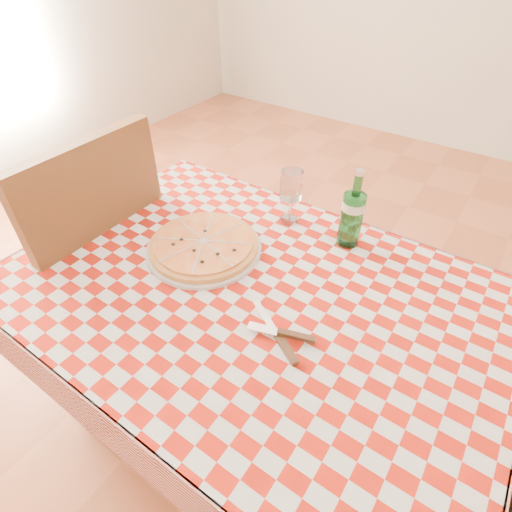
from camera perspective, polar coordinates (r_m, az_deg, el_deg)
The scene contains 7 objects.
dining_table at distance 1.13m, azimuth -0.90°, elevation -8.14°, with size 1.20×0.80×0.75m.
tablecloth at distance 1.06m, azimuth -0.95°, elevation -4.75°, with size 1.30×0.90×0.01m, color #951409.
chair_far at distance 1.53m, azimuth -22.24°, elevation 0.34°, with size 0.48×0.48×1.04m.
pizza_plate at distance 1.17m, azimuth -7.47°, elevation 1.67°, with size 0.34×0.34×0.04m, color #C68742, non-canonical shape.
water_bottle at distance 1.17m, azimuth 13.70°, elevation 6.55°, with size 0.07×0.07×0.24m, color #175E21, non-canonical shape.
wine_glass at distance 1.25m, azimuth 4.97°, elevation 8.39°, with size 0.07×0.07×0.18m, color white, non-canonical shape.
cutlery at distance 0.95m, azimuth 3.06°, elevation -10.87°, with size 0.23×0.19×0.02m, color silver, non-canonical shape.
Camera 1 is at (0.44, -0.61, 1.51)m, focal length 28.00 mm.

